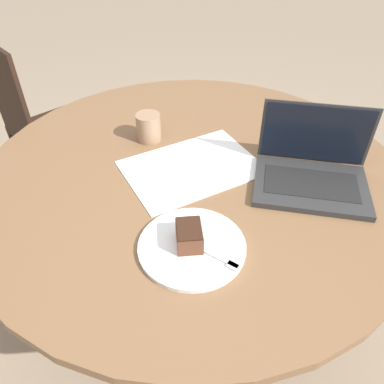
# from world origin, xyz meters

# --- Properties ---
(ground_plane) EXTENTS (12.00, 12.00, 0.00)m
(ground_plane) POSITION_xyz_m (0.00, 0.00, 0.00)
(ground_plane) COLOR gray
(dining_table) EXTENTS (1.31, 1.31, 0.75)m
(dining_table) POSITION_xyz_m (0.00, 0.00, 0.62)
(dining_table) COLOR brown
(dining_table) RESTS_ON ground_plane
(chair) EXTENTS (0.59, 0.59, 0.94)m
(chair) POSITION_xyz_m (0.73, -0.66, 0.49)
(chair) COLOR black
(chair) RESTS_ON ground_plane
(paper_document) EXTENTS (0.49, 0.45, 0.00)m
(paper_document) POSITION_xyz_m (-0.00, -0.00, 0.76)
(paper_document) COLOR white
(paper_document) RESTS_ON dining_table
(plate) EXTENTS (0.26, 0.26, 0.01)m
(plate) POSITION_xyz_m (-0.01, 0.33, 0.76)
(plate) COLOR white
(plate) RESTS_ON dining_table
(cake_slice) EXTENTS (0.07, 0.09, 0.05)m
(cake_slice) POSITION_xyz_m (-0.00, 0.32, 0.79)
(cake_slice) COLOR brown
(cake_slice) RESTS_ON plate
(fork) EXTENTS (0.16, 0.11, 0.00)m
(fork) POSITION_xyz_m (-0.06, 0.36, 0.77)
(fork) COLOR silver
(fork) RESTS_ON plate
(coffee_glass) EXTENTS (0.08, 0.08, 0.09)m
(coffee_glass) POSITION_xyz_m (0.15, -0.16, 0.80)
(coffee_glass) COLOR #997556
(coffee_glass) RESTS_ON dining_table
(laptop) EXTENTS (0.36, 0.29, 0.21)m
(laptop) POSITION_xyz_m (-0.35, 0.06, 0.79)
(laptop) COLOR #2D2D2D
(laptop) RESTS_ON dining_table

